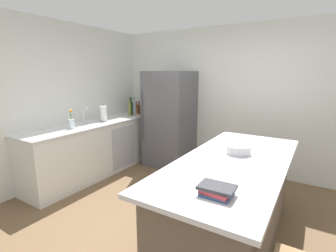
% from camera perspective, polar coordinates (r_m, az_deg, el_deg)
% --- Properties ---
extents(ground_plane, '(7.20, 7.20, 0.00)m').
position_cam_1_polar(ground_plane, '(3.05, 1.96, -23.34)').
color(ground_plane, brown).
extents(wall_rear, '(6.00, 0.10, 2.60)m').
position_cam_1_polar(wall_rear, '(4.61, 16.23, 5.74)').
color(wall_rear, silver).
rests_on(wall_rear, ground_plane).
extents(wall_left, '(0.10, 6.00, 2.60)m').
position_cam_1_polar(wall_left, '(4.29, -27.67, 4.43)').
color(wall_left, silver).
rests_on(wall_left, ground_plane).
extents(counter_run_left, '(0.67, 2.67, 0.93)m').
position_cam_1_polar(counter_run_left, '(4.61, -15.95, -4.83)').
color(counter_run_left, silver).
rests_on(counter_run_left, ground_plane).
extents(kitchen_island, '(0.98, 2.29, 0.92)m').
position_cam_1_polar(kitchen_island, '(2.76, 14.45, -16.46)').
color(kitchen_island, brown).
rests_on(kitchen_island, ground_plane).
extents(refrigerator, '(0.82, 0.79, 1.81)m').
position_cam_1_polar(refrigerator, '(4.75, 0.40, 1.58)').
color(refrigerator, '#56565B').
rests_on(refrigerator, ground_plane).
extents(sink_faucet, '(0.15, 0.05, 0.30)m').
position_cam_1_polar(sink_faucet, '(4.38, -18.86, 2.43)').
color(sink_faucet, silver).
rests_on(sink_faucet, counter_run_left).
extents(flower_vase, '(0.09, 0.09, 0.30)m').
position_cam_1_polar(flower_vase, '(4.10, -21.43, 0.77)').
color(flower_vase, silver).
rests_on(flower_vase, counter_run_left).
extents(paper_towel_roll, '(0.14, 0.14, 0.31)m').
position_cam_1_polar(paper_towel_roll, '(4.57, -14.67, 2.75)').
color(paper_towel_roll, gray).
rests_on(paper_towel_roll, counter_run_left).
extents(vinegar_bottle, '(0.05, 0.05, 0.25)m').
position_cam_1_polar(vinegar_bottle, '(5.41, -7.21, 4.07)').
color(vinegar_bottle, '#994C23').
rests_on(vinegar_bottle, counter_run_left).
extents(syrup_bottle, '(0.07, 0.07, 0.27)m').
position_cam_1_polar(syrup_bottle, '(5.25, -6.67, 3.95)').
color(syrup_bottle, '#5B3319').
rests_on(syrup_bottle, counter_run_left).
extents(soda_bottle, '(0.08, 0.08, 0.34)m').
position_cam_1_polar(soda_bottle, '(5.21, -7.80, 4.21)').
color(soda_bottle, silver).
rests_on(soda_bottle, counter_run_left).
extents(wine_bottle, '(0.07, 0.07, 0.37)m').
position_cam_1_polar(wine_bottle, '(5.14, -8.55, 4.17)').
color(wine_bottle, '#19381E').
rests_on(wine_bottle, counter_run_left).
extents(olive_oil_bottle, '(0.06, 0.06, 0.36)m').
position_cam_1_polar(olive_oil_bottle, '(5.04, -8.82, 3.89)').
color(olive_oil_bottle, olive).
rests_on(olive_oil_bottle, counter_run_left).
extents(cookbook_stack, '(0.26, 0.19, 0.07)m').
position_cam_1_polar(cookbook_stack, '(1.84, 11.22, -14.38)').
color(cookbook_stack, '#334770').
rests_on(cookbook_stack, kitchen_island).
extents(mixing_bowl, '(0.26, 0.26, 0.09)m').
position_cam_1_polar(mixing_bowl, '(2.78, 16.00, -5.24)').
color(mixing_bowl, '#B2B5BA').
rests_on(mixing_bowl, kitchen_island).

